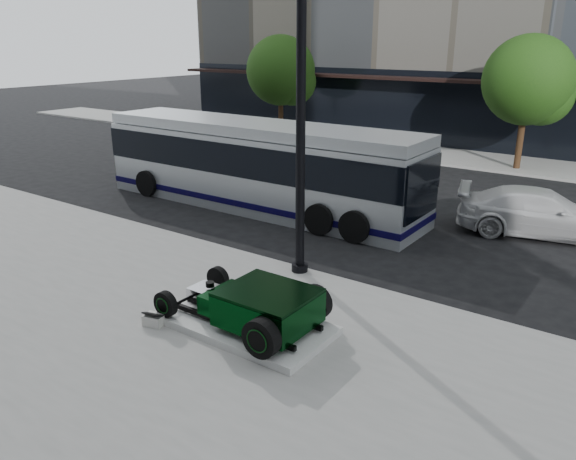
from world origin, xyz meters
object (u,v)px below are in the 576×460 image
Objects in this scene: transit_bus at (257,165)px; white_sedan at (541,213)px; hot_rod at (259,306)px; lamppost at (301,134)px.

white_sedan is (8.75, 2.48, -0.79)m from transit_bus.
white_sedan reaches higher than hot_rod.
transit_bus reaches higher than hot_rod.
hot_rod is at bearing -69.92° from lamppost.
lamppost is 6.56m from transit_bus.
hot_rod is 0.68× the size of white_sedan.
lamppost is 0.61× the size of transit_bus.
white_sedan is at bearing 58.23° from lamppost.
lamppost reaches higher than hot_rod.
transit_bus is at bearing 128.55° from hot_rod.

